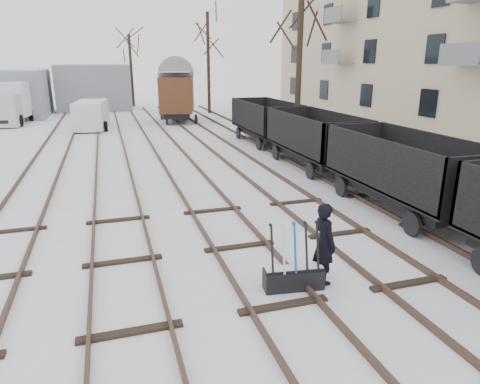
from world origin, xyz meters
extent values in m
plane|color=white|center=(0.00, 0.00, 0.00)|extent=(120.00, 120.00, 0.00)
cube|color=black|center=(-6.72, 14.00, 0.07)|extent=(0.07, 52.00, 0.15)
cube|color=black|center=(-5.28, 14.00, 0.07)|extent=(0.07, 52.00, 0.15)
cube|color=black|center=(-3.72, 14.00, 0.07)|extent=(0.07, 52.00, 0.15)
cube|color=black|center=(-2.28, 14.00, 0.07)|extent=(0.07, 52.00, 0.15)
cube|color=black|center=(-3.00, 2.00, 0.03)|extent=(1.90, 0.20, 0.08)
cube|color=black|center=(-0.72, 14.00, 0.07)|extent=(0.07, 52.00, 0.15)
cube|color=black|center=(0.72, 14.00, 0.07)|extent=(0.07, 52.00, 0.15)
cube|color=black|center=(0.00, 2.00, 0.03)|extent=(1.90, 0.20, 0.08)
cube|color=black|center=(2.28, 14.00, 0.07)|extent=(0.07, 52.00, 0.15)
cube|color=black|center=(3.72, 14.00, 0.07)|extent=(0.07, 52.00, 0.15)
cube|color=black|center=(3.00, 2.00, 0.03)|extent=(1.90, 0.20, 0.08)
cube|color=black|center=(5.28, 14.00, 0.07)|extent=(0.07, 52.00, 0.15)
cube|color=black|center=(6.72, 14.00, 0.07)|extent=(0.07, 52.00, 0.15)
cube|color=black|center=(6.00, 2.00, 0.03)|extent=(1.90, 0.20, 0.08)
cube|color=gray|center=(-4.00, 40.00, 2.20)|extent=(7.00, 6.00, 4.40)
cube|color=silver|center=(-4.00, 40.00, 4.45)|extent=(6.86, 5.88, 0.10)
cube|color=black|center=(0.49, 0.62, 0.22)|extent=(1.34, 0.58, 0.44)
cube|color=black|center=(0.49, 0.62, 0.46)|extent=(1.33, 0.46, 0.06)
cube|color=silver|center=(0.49, 0.62, 0.50)|extent=(1.27, 0.42, 0.03)
cylinder|color=black|center=(-0.01, 0.68, 0.95)|extent=(0.09, 0.32, 1.08)
cylinder|color=silver|center=(0.24, 0.65, 0.95)|extent=(0.09, 0.32, 1.08)
cylinder|color=#0E50B6|center=(0.49, 0.62, 0.95)|extent=(0.09, 0.32, 1.08)
cylinder|color=black|center=(0.74, 0.59, 0.95)|extent=(0.09, 0.32, 1.08)
cylinder|color=black|center=(0.99, 0.55, 0.95)|extent=(0.09, 0.32, 1.08)
imported|color=black|center=(1.24, 0.72, 0.92)|extent=(0.52, 0.72, 1.84)
cube|color=black|center=(6.00, 4.28, 0.66)|extent=(1.95, 5.35, 0.41)
cube|color=black|center=(6.00, 4.28, 0.86)|extent=(2.43, 6.08, 0.12)
cube|color=black|center=(4.83, 4.28, 1.67)|extent=(0.10, 6.08, 1.62)
cube|color=black|center=(7.17, 4.28, 1.67)|extent=(0.10, 6.08, 1.62)
cube|color=silver|center=(6.00, 4.28, 0.96)|extent=(2.19, 5.84, 0.06)
cylinder|color=black|center=(4.89, 2.34, 0.35)|extent=(0.12, 0.71, 0.71)
cylinder|color=black|center=(7.11, 6.23, 0.35)|extent=(0.12, 0.71, 0.71)
cube|color=black|center=(6.00, 10.68, 0.66)|extent=(1.95, 5.35, 0.41)
cube|color=black|center=(6.00, 10.68, 0.86)|extent=(2.43, 6.08, 0.12)
cube|color=black|center=(4.83, 10.68, 1.67)|extent=(0.10, 6.08, 1.62)
cube|color=black|center=(7.17, 10.68, 1.67)|extent=(0.10, 6.08, 1.62)
cube|color=silver|center=(6.00, 10.68, 0.96)|extent=(2.19, 5.84, 0.06)
cylinder|color=black|center=(4.89, 8.74, 0.35)|extent=(0.12, 0.71, 0.71)
cylinder|color=black|center=(7.11, 12.63, 0.35)|extent=(0.12, 0.71, 0.71)
cube|color=black|center=(6.00, 17.08, 0.66)|extent=(1.95, 5.35, 0.41)
cube|color=black|center=(6.00, 17.08, 0.86)|extent=(2.43, 6.08, 0.12)
cube|color=black|center=(4.83, 17.08, 1.67)|extent=(0.10, 6.08, 1.62)
cube|color=black|center=(7.17, 17.08, 1.67)|extent=(0.10, 6.08, 1.62)
cube|color=silver|center=(6.00, 17.08, 0.96)|extent=(2.19, 5.84, 0.06)
cylinder|color=black|center=(4.89, 15.14, 0.35)|extent=(0.12, 0.71, 0.71)
cylinder|color=black|center=(7.11, 19.03, 0.35)|extent=(0.12, 0.71, 0.71)
cube|color=black|center=(2.55, 28.28, 0.68)|extent=(2.97, 4.93, 0.42)
cube|color=#472615|center=(2.55, 28.28, 2.25)|extent=(3.60, 5.65, 2.72)
cube|color=silver|center=(2.55, 28.28, 3.97)|extent=(3.30, 5.34, 0.04)
cylinder|color=black|center=(1.40, 26.61, 0.37)|extent=(0.13, 0.73, 0.73)
cylinder|color=black|center=(3.70, 29.95, 0.37)|extent=(0.13, 0.73, 0.73)
cube|color=black|center=(-10.07, 31.39, 0.51)|extent=(1.90, 7.11, 0.28)
cube|color=#ACB2B6|center=(-10.07, 28.80, 1.25)|extent=(2.42, 2.09, 2.31)
cube|color=silver|center=(-10.07, 32.13, 1.85)|extent=(2.84, 5.04, 2.59)
cube|color=silver|center=(-10.07, 32.13, 3.16)|extent=(2.79, 4.94, 0.04)
cylinder|color=black|center=(-9.06, 33.98, 0.46)|extent=(0.28, 0.93, 0.93)
cube|color=silver|center=(-4.10, 26.03, 1.04)|extent=(2.50, 4.76, 1.87)
cube|color=silver|center=(-4.10, 26.03, 1.99)|extent=(2.43, 4.65, 0.04)
cylinder|color=black|center=(-5.04, 24.58, 0.36)|extent=(0.23, 0.73, 0.73)
cylinder|color=black|center=(-3.17, 27.49, 0.36)|extent=(0.23, 0.73, 0.73)
cylinder|color=black|center=(6.51, 13.78, 4.15)|extent=(0.30, 0.30, 8.30)
cylinder|color=black|center=(-0.09, 42.00, 3.73)|extent=(0.30, 0.30, 7.47)
cylinder|color=black|center=(6.41, 33.46, 4.51)|extent=(0.30, 0.30, 9.02)
camera|label=1|loc=(-3.08, -6.96, 4.74)|focal=32.00mm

